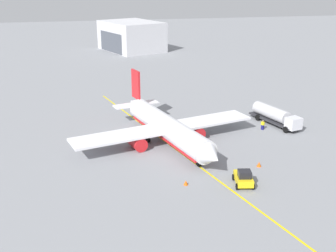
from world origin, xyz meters
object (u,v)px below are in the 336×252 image
at_px(airplane, 167,128).
at_px(fuel_tanker, 275,115).
at_px(refueling_worker, 263,125).
at_px(safety_cone_nose, 186,183).
at_px(pushback_tug, 244,178).
at_px(safety_cone_wingtip, 259,164).

distance_m(airplane, fuel_tanker, 21.41).
distance_m(airplane, refueling_worker, 17.93).
bearing_deg(safety_cone_nose, pushback_tug, 77.44).
bearing_deg(safety_cone_nose, safety_cone_wingtip, 104.86).
bearing_deg(safety_cone_wingtip, pushback_tug, -42.69).
xyz_separation_m(fuel_tanker, refueling_worker, (2.00, -3.27, -0.91)).
bearing_deg(safety_cone_wingtip, airplane, -137.30).
relative_size(airplane, safety_cone_nose, 47.72).
bearing_deg(safety_cone_nose, refueling_worker, 132.57).
xyz_separation_m(refueling_worker, safety_cone_nose, (16.94, -18.44, -0.50)).
bearing_deg(fuel_tanker, refueling_worker, -58.59).
relative_size(airplane, safety_cone_wingtip, 43.44).
distance_m(fuel_tanker, refueling_worker, 3.94).
bearing_deg(pushback_tug, safety_cone_nose, -102.56).
height_order(refueling_worker, safety_cone_nose, refueling_worker).
bearing_deg(safety_cone_wingtip, refueling_worker, 153.50).
bearing_deg(refueling_worker, safety_cone_nose, -47.43).
relative_size(fuel_tanker, refueling_worker, 6.79).
bearing_deg(fuel_tanker, safety_cone_wingtip, -32.70).
distance_m(fuel_tanker, safety_cone_wingtip, 18.92).
xyz_separation_m(airplane, safety_cone_nose, (14.74, -0.74, -2.25)).
relative_size(safety_cone_nose, safety_cone_wingtip, 0.91).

